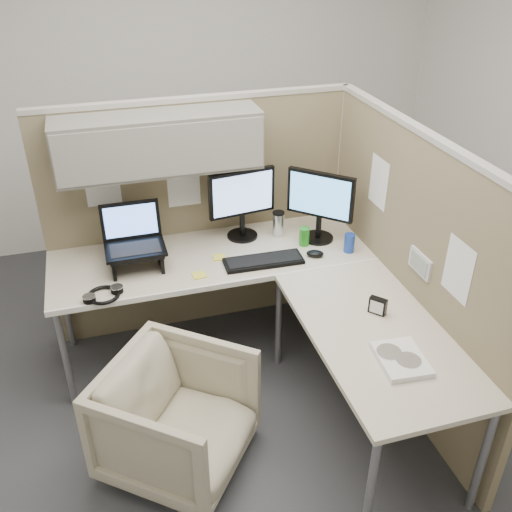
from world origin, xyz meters
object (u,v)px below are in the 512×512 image
object	(u,v)px
monitor_left	(242,199)
keyboard	(264,261)
desk	(266,290)
office_chair	(177,413)

from	to	relation	value
monitor_left	keyboard	bearing A→B (deg)	-91.74
desk	monitor_left	distance (m)	0.67
office_chair	monitor_left	size ratio (longest dim) A/B	1.50
desk	office_chair	distance (m)	0.86
monitor_left	keyboard	size ratio (longest dim) A/B	0.96
monitor_left	keyboard	distance (m)	0.45
desk	keyboard	bearing A→B (deg)	76.71
desk	office_chair	world-z (taller)	desk
monitor_left	desk	bearing A→B (deg)	-99.21
office_chair	monitor_left	world-z (taller)	monitor_left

